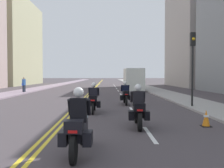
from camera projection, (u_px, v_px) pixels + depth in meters
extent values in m
plane|color=#443D41|center=(97.00, 86.00, 48.46)|extent=(264.00, 264.00, 0.00)
cube|color=gray|center=(54.00, 85.00, 48.30)|extent=(2.87, 144.00, 0.12)
cube|color=#9B9693|center=(140.00, 85.00, 48.61)|extent=(2.87, 144.00, 0.12)
cube|color=yellow|center=(96.00, 86.00, 48.45)|extent=(0.12, 132.00, 0.01)
cube|color=yellow|center=(98.00, 86.00, 48.46)|extent=(0.12, 132.00, 0.01)
cube|color=silver|center=(150.00, 134.00, 8.55)|extent=(0.14, 2.40, 0.01)
cube|color=silver|center=(132.00, 110.00, 14.55)|extent=(0.14, 2.40, 0.01)
cube|color=silver|center=(125.00, 100.00, 20.54)|extent=(0.14, 2.40, 0.01)
cube|color=silver|center=(121.00, 94.00, 26.54)|extent=(0.14, 2.40, 0.01)
cube|color=silver|center=(118.00, 91.00, 32.53)|extent=(0.14, 2.40, 0.01)
cube|color=silver|center=(116.00, 88.00, 38.53)|extent=(0.14, 2.40, 0.01)
cube|color=silver|center=(115.00, 87.00, 44.52)|extent=(0.14, 2.40, 0.01)
cube|color=silver|center=(114.00, 85.00, 50.52)|extent=(0.14, 2.40, 0.01)
cube|color=silver|center=(113.00, 84.00, 56.51)|extent=(0.14, 2.40, 0.01)
cube|color=tan|center=(8.00, 43.00, 53.35)|extent=(9.37, 20.21, 17.41)
cube|color=#A59C97|center=(203.00, 34.00, 45.88)|extent=(9.88, 16.45, 18.84)
cylinder|color=black|center=(83.00, 133.00, 7.31)|extent=(0.13, 0.66, 0.66)
cylinder|color=black|center=(74.00, 150.00, 5.66)|extent=(0.13, 0.66, 0.66)
cube|color=silver|center=(83.00, 121.00, 7.29)|extent=(0.15, 0.32, 0.04)
cube|color=black|center=(79.00, 129.00, 6.47)|extent=(0.36, 1.26, 0.40)
cube|color=black|center=(74.00, 126.00, 5.72)|extent=(0.41, 0.37, 0.28)
cube|color=red|center=(73.00, 132.00, 5.54)|extent=(0.20, 0.04, 0.06)
cube|color=black|center=(64.00, 138.00, 5.99)|extent=(0.22, 0.45, 0.32)
cube|color=black|center=(88.00, 138.00, 5.98)|extent=(0.22, 0.45, 0.32)
cube|color=#B2C1CC|center=(82.00, 111.00, 6.99)|extent=(0.36, 0.13, 0.36)
cube|color=black|center=(78.00, 110.00, 6.41)|extent=(0.41, 0.27, 0.60)
cylinder|color=black|center=(70.00, 107.00, 6.56)|extent=(0.11, 0.28, 0.45)
cylinder|color=black|center=(89.00, 107.00, 6.55)|extent=(0.11, 0.28, 0.45)
sphere|color=white|center=(79.00, 92.00, 6.42)|extent=(0.26, 0.26, 0.26)
cylinder|color=black|center=(136.00, 115.00, 10.59)|extent=(0.16, 0.67, 0.67)
cylinder|color=black|center=(140.00, 122.00, 9.06)|extent=(0.16, 0.67, 0.67)
cube|color=silver|center=(136.00, 106.00, 10.57)|extent=(0.15, 0.33, 0.04)
cube|color=black|center=(138.00, 111.00, 9.81)|extent=(0.37, 1.17, 0.40)
cube|color=black|center=(139.00, 107.00, 9.12)|extent=(0.41, 0.38, 0.28)
cube|color=red|center=(140.00, 110.00, 8.93)|extent=(0.20, 0.04, 0.06)
cube|color=black|center=(131.00, 115.00, 9.37)|extent=(0.22, 0.45, 0.32)
cube|color=black|center=(147.00, 115.00, 9.35)|extent=(0.22, 0.45, 0.32)
cube|color=#B2C1CC|center=(137.00, 100.00, 10.29)|extent=(0.36, 0.14, 0.36)
cube|color=black|center=(138.00, 98.00, 9.75)|extent=(0.41, 0.28, 0.56)
cylinder|color=black|center=(131.00, 97.00, 9.90)|extent=(0.11, 0.28, 0.45)
cylinder|color=black|center=(144.00, 97.00, 9.89)|extent=(0.11, 0.28, 0.45)
sphere|color=white|center=(138.00, 87.00, 9.76)|extent=(0.26, 0.26, 0.26)
cylinder|color=black|center=(95.00, 105.00, 14.51)|extent=(0.11, 0.61, 0.61)
cylinder|color=black|center=(93.00, 109.00, 12.90)|extent=(0.11, 0.61, 0.61)
cube|color=silver|center=(95.00, 99.00, 14.50)|extent=(0.14, 0.32, 0.04)
cube|color=black|center=(94.00, 101.00, 13.69)|extent=(0.33, 1.23, 0.40)
cube|color=black|center=(93.00, 98.00, 12.96)|extent=(0.40, 0.36, 0.28)
cube|color=red|center=(93.00, 100.00, 12.77)|extent=(0.20, 0.03, 0.06)
cube|color=black|center=(88.00, 104.00, 13.21)|extent=(0.20, 0.44, 0.32)
cube|color=black|center=(99.00, 104.00, 13.22)|extent=(0.20, 0.44, 0.32)
cube|color=#B2C1CC|center=(94.00, 94.00, 14.20)|extent=(0.36, 0.12, 0.36)
cube|color=black|center=(94.00, 93.00, 13.63)|extent=(0.40, 0.26, 0.54)
cylinder|color=black|center=(89.00, 91.00, 13.77)|extent=(0.10, 0.28, 0.45)
cylinder|color=black|center=(98.00, 91.00, 13.78)|extent=(0.10, 0.28, 0.45)
sphere|color=white|center=(94.00, 85.00, 13.64)|extent=(0.26, 0.26, 0.26)
cylinder|color=black|center=(124.00, 99.00, 18.22)|extent=(0.13, 0.63, 0.63)
cylinder|color=black|center=(126.00, 101.00, 16.66)|extent=(0.13, 0.63, 0.63)
cube|color=silver|center=(124.00, 94.00, 18.20)|extent=(0.14, 0.32, 0.04)
cube|color=black|center=(125.00, 96.00, 17.43)|extent=(0.34, 1.18, 0.40)
cube|color=black|center=(126.00, 93.00, 16.72)|extent=(0.40, 0.37, 0.28)
cube|color=red|center=(126.00, 94.00, 16.54)|extent=(0.20, 0.03, 0.06)
cube|color=black|center=(122.00, 98.00, 16.96)|extent=(0.21, 0.44, 0.32)
cube|color=black|center=(130.00, 98.00, 16.98)|extent=(0.21, 0.44, 0.32)
cube|color=#B2C1CC|center=(125.00, 90.00, 17.91)|extent=(0.36, 0.13, 0.36)
cube|color=black|center=(125.00, 89.00, 17.37)|extent=(0.40, 0.27, 0.51)
cylinder|color=black|center=(122.00, 88.00, 17.51)|extent=(0.10, 0.28, 0.45)
cylinder|color=black|center=(129.00, 88.00, 17.52)|extent=(0.10, 0.28, 0.45)
sphere|color=white|center=(125.00, 83.00, 17.38)|extent=(0.26, 0.26, 0.26)
cube|color=black|center=(206.00, 126.00, 9.88)|extent=(0.37, 0.37, 0.03)
cone|color=orange|center=(206.00, 118.00, 9.87)|extent=(0.29, 0.29, 0.62)
cylinder|color=white|center=(206.00, 116.00, 9.87)|extent=(0.20, 0.20, 0.08)
cylinder|color=black|center=(192.00, 77.00, 15.46)|extent=(0.12, 0.12, 3.77)
cube|color=black|center=(193.00, 39.00, 15.38)|extent=(0.28, 0.28, 0.80)
sphere|color=yellow|center=(194.00, 39.00, 15.23)|extent=(0.18, 0.18, 0.18)
cube|color=#202734|center=(24.00, 89.00, 28.56)|extent=(0.29, 0.33, 0.86)
cube|color=#3261AD|center=(24.00, 82.00, 28.53)|extent=(0.34, 0.42, 0.68)
sphere|color=tan|center=(24.00, 78.00, 28.51)|extent=(0.22, 0.22, 0.22)
cube|color=blue|center=(23.00, 84.00, 28.33)|extent=(0.15, 0.19, 0.24)
cube|color=silver|center=(131.00, 82.00, 35.35)|extent=(2.00, 1.80, 2.20)
cube|color=silver|center=(133.00, 80.00, 32.34)|extent=(2.20, 5.20, 2.80)
cylinder|color=black|center=(131.00, 86.00, 34.97)|extent=(2.00, 0.90, 0.90)
cylinder|color=black|center=(135.00, 88.00, 30.78)|extent=(2.00, 0.90, 0.90)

